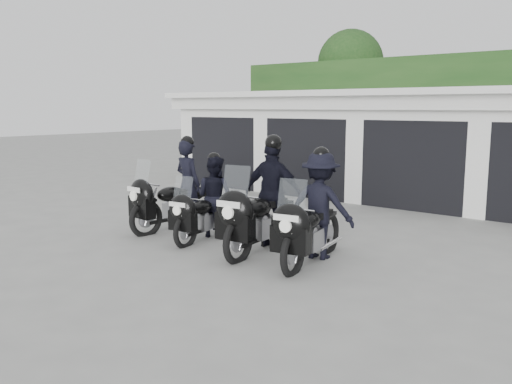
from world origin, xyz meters
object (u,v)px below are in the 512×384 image
Objects in this scene: police_bike_a at (176,192)px; police_bike_d at (316,211)px; police_bike_b at (209,202)px; police_bike_c at (267,200)px.

police_bike_a is 3.52m from police_bike_d.
police_bike_d is (2.44, -0.02, 0.11)m from police_bike_b.
police_bike_a is 0.95× the size of police_bike_c.
police_bike_c is (2.45, -0.09, 0.10)m from police_bike_a.
police_bike_c reaches higher than police_bike_d.
police_bike_d reaches higher than police_bike_b.
police_bike_d is (1.06, -0.06, -0.06)m from police_bike_c.
police_bike_a is 1.17× the size of police_bike_b.
police_bike_c reaches higher than police_bike_b.
police_bike_c is 1.09× the size of police_bike_d.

